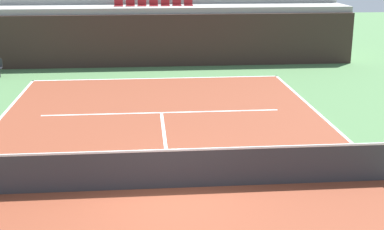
{
  "coord_description": "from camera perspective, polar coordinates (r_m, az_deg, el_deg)",
  "views": [
    {
      "loc": [
        -0.55,
        -11.71,
        5.25
      ],
      "look_at": [
        0.68,
        2.0,
        1.2
      ],
      "focal_mm": 50.45,
      "sensor_mm": 36.0,
      "label": 1
    }
  ],
  "objects": [
    {
      "name": "stands_tier_upper",
      "position": [
        30.46,
        -4.13,
        10.04
      ],
      "size": [
        19.96,
        2.4,
        3.79
      ],
      "primitive_type": "cube",
      "color": "#9E9E99",
      "rests_on": "ground_plane"
    },
    {
      "name": "baseline_far",
      "position": [
        24.24,
        -3.72,
        3.89
      ],
      "size": [
        11.0,
        0.1,
        0.0
      ],
      "primitive_type": "cube",
      "color": "white",
      "rests_on": "court_surface"
    },
    {
      "name": "service_line_far",
      "position": [
        18.86,
        -3.26,
        0.25
      ],
      "size": [
        8.26,
        0.1,
        0.0
      ],
      "primitive_type": "cube",
      "color": "white",
      "rests_on": "court_surface"
    },
    {
      "name": "back_wall",
      "position": [
        26.82,
        -3.94,
        7.84
      ],
      "size": [
        19.96,
        0.3,
        2.55
      ],
      "primitive_type": "cube",
      "color": "#33231E",
      "rests_on": "ground_plane"
    },
    {
      "name": "centre_service_line",
      "position": [
        15.81,
        -2.85,
        -2.97
      ],
      "size": [
        0.1,
        6.4,
        0.0
      ],
      "primitive_type": "cube",
      "color": "white",
      "rests_on": "court_surface"
    },
    {
      "name": "seating_row_lower",
      "position": [
        28.06,
        -4.08,
        11.7
      ],
      "size": [
        3.99,
        0.44,
        0.44
      ],
      "color": "maroon",
      "rests_on": "stands_tier_lower"
    },
    {
      "name": "court_surface",
      "position": [
        12.84,
        -2.24,
        -7.73
      ],
      "size": [
        11.0,
        24.0,
        0.01
      ],
      "primitive_type": "cube",
      "color": "brown",
      "rests_on": "ground_plane"
    },
    {
      "name": "stands_tier_lower",
      "position": [
        28.14,
        -4.01,
        8.54
      ],
      "size": [
        19.96,
        2.4,
        2.84
      ],
      "primitive_type": "cube",
      "color": "#9E9E99",
      "rests_on": "ground_plane"
    },
    {
      "name": "ground_plane",
      "position": [
        12.84,
        -2.24,
        -7.75
      ],
      "size": [
        80.0,
        80.0,
        0.0
      ],
      "primitive_type": "plane",
      "color": "#477042"
    },
    {
      "name": "tennis_net",
      "position": [
        12.65,
        -2.27,
        -5.64
      ],
      "size": [
        11.08,
        0.08,
        1.07
      ],
      "color": "black",
      "rests_on": "court_surface"
    }
  ]
}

